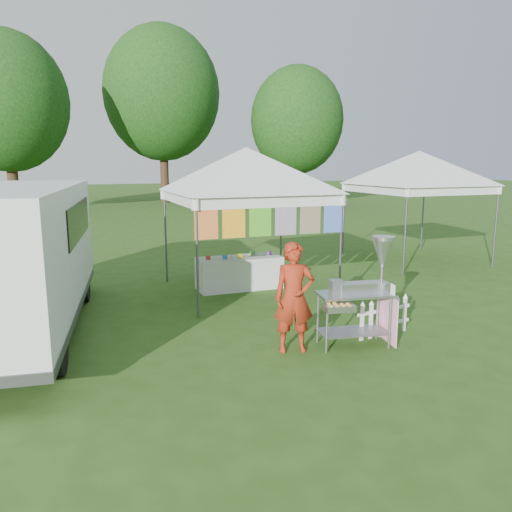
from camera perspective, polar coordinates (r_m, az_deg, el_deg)
name	(u,v)px	position (r m, az deg, el deg)	size (l,w,h in m)	color
ground	(327,346)	(7.60, 8.13, -10.20)	(120.00, 120.00, 0.00)	#2B4F16
canopy_main	(246,148)	(10.30, -1.13, 12.29)	(4.24, 4.24, 3.45)	#59595E
canopy_right	(419,151)	(14.36, 18.17, 11.32)	(4.24, 4.24, 3.45)	#59595E
tree_left	(6,102)	(30.45, -26.67, 15.48)	(6.40, 6.40, 9.53)	#351E13
tree_mid	(162,94)	(35.08, -10.71, 17.74)	(7.60, 7.60, 11.52)	#351E13
tree_right	(297,121)	(31.35, 4.70, 15.16)	(5.60, 5.60, 8.42)	#351E13
donut_cart	(366,283)	(7.48, 12.44, -3.00)	(1.27, 0.79, 1.63)	gray
vendor	(294,298)	(7.14, 4.37, -4.76)	(0.58, 0.38, 1.59)	#9B2913
cargo_van	(2,256)	(8.76, -27.00, 0.04)	(2.96, 5.85, 2.33)	white
picket_fence	(384,318)	(8.13, 14.40, -6.89)	(1.07, 0.19, 0.56)	white
display_table	(239,273)	(10.78, -1.91, -1.94)	(1.80, 0.70, 0.69)	white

